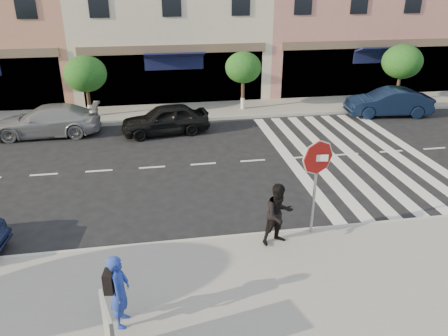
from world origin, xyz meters
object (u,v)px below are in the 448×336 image
stop_sign (317,168)px  car_far_left (47,121)px  walker (279,214)px  car_far_mid (165,119)px  photographer (120,291)px  car_far_right (388,102)px

stop_sign → car_far_left: bearing=137.6°
walker → car_far_mid: 10.22m
stop_sign → photographer: stop_sign is taller
stop_sign → car_far_left: stop_sign is taller
car_far_left → car_far_mid: bearing=83.5°
walker → car_far_left: bearing=109.8°
photographer → walker: 4.67m
walker → car_far_mid: (-2.57, 9.88, -0.34)m
car_far_mid → stop_sign: bearing=13.0°
car_far_left → car_far_mid: (5.38, -0.67, -0.01)m
car_far_mid → walker: bearing=6.6°
stop_sign → walker: 1.60m
stop_sign → car_far_mid: (-3.66, 9.55, -1.47)m
stop_sign → walker: bearing=-156.9°
car_far_left → stop_sign: bearing=42.1°
car_far_mid → car_far_right: size_ratio=0.93×
stop_sign → walker: size_ratio=1.60×
stop_sign → car_far_right: (7.99, 10.46, -1.44)m
walker → car_far_right: bearing=32.8°
stop_sign → car_far_left: size_ratio=0.59×
walker → car_far_mid: size_ratio=0.43×
stop_sign → photographer: (-5.11, -2.70, -1.18)m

